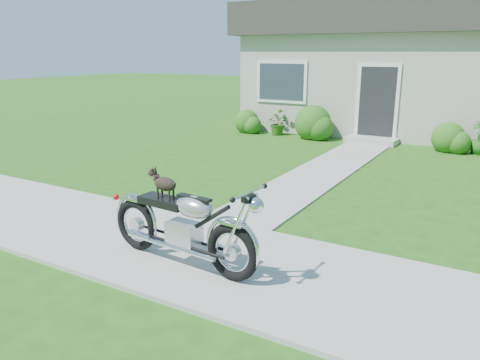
# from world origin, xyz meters

# --- Properties ---
(ground) EXTENTS (80.00, 80.00, 0.00)m
(ground) POSITION_xyz_m (0.00, 0.00, 0.00)
(ground) COLOR #235114
(ground) RESTS_ON ground
(sidewalk) EXTENTS (24.00, 2.20, 0.04)m
(sidewalk) POSITION_xyz_m (0.00, 0.00, 0.02)
(sidewalk) COLOR #9E9B93
(sidewalk) RESTS_ON ground
(walkway) EXTENTS (1.20, 8.00, 0.03)m
(walkway) POSITION_xyz_m (-1.50, 5.00, 0.01)
(walkway) COLOR #9E9B93
(walkway) RESTS_ON ground
(house) EXTENTS (12.60, 7.03, 4.50)m
(house) POSITION_xyz_m (-0.00, 11.99, 2.16)
(house) COLOR #B7B1A6
(house) RESTS_ON ground
(shrub_row) EXTENTS (11.11, 1.08, 1.08)m
(shrub_row) POSITION_xyz_m (0.07, 8.50, 0.41)
(shrub_row) COLOR #2A5E19
(shrub_row) RESTS_ON ground
(potted_plant_left) EXTENTS (0.90, 0.88, 0.75)m
(potted_plant_left) POSITION_xyz_m (-4.43, 8.55, 0.38)
(potted_plant_left) COLOR #2C5516
(potted_plant_left) RESTS_ON ground
(motorcycle_with_dog) EXTENTS (2.22, 0.60, 1.12)m
(motorcycle_with_dog) POSITION_xyz_m (-1.29, -0.39, 0.54)
(motorcycle_with_dog) COLOR black
(motorcycle_with_dog) RESTS_ON sidewalk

